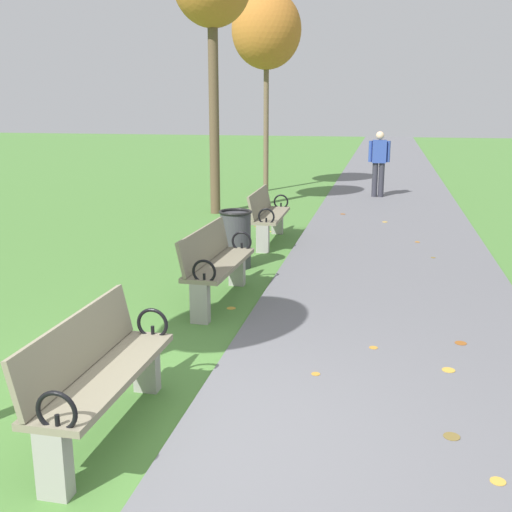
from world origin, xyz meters
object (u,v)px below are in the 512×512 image
object	(u,v)px
park_bench_1	(98,373)
trash_bin	(236,239)
park_bench_3	(268,215)
park_bench_2	(216,263)
tree_3	(266,31)
pedestrian_walking	(379,160)

from	to	relation	value
park_bench_1	trash_bin	bearing A→B (deg)	91.77
park_bench_3	trash_bin	xyz separation A→B (m)	(-0.15, -1.72, -0.06)
trash_bin	park_bench_2	bearing A→B (deg)	-84.81
park_bench_1	park_bench_2	bearing A→B (deg)	90.00
tree_3	pedestrian_walking	xyz separation A→B (m)	(2.99, -0.63, -3.18)
park_bench_1	park_bench_2	xyz separation A→B (m)	(0.00, 3.15, 0.00)
park_bench_2	pedestrian_walking	size ratio (longest dim) A/B	1.00
park_bench_1	park_bench_3	world-z (taller)	same
park_bench_2	park_bench_1	bearing A→B (deg)	-90.00
park_bench_2	park_bench_3	size ratio (longest dim) A/B	1.01
park_bench_1	trash_bin	xyz separation A→B (m)	(-0.15, 4.78, -0.06)
trash_bin	park_bench_3	bearing A→B (deg)	85.10
park_bench_1	park_bench_2	distance (m)	3.15
tree_3	pedestrian_walking	world-z (taller)	tree_3
park_bench_3	tree_3	size ratio (longest dim) A/B	0.31
park_bench_1	park_bench_3	distance (m)	6.49
park_bench_3	pedestrian_walking	xyz separation A→B (m)	(1.76, 5.61, 0.44)
pedestrian_walking	tree_3	bearing A→B (deg)	168.06
park_bench_1	tree_3	xyz separation A→B (m)	(-1.22, 12.73, 3.62)
park_bench_2	tree_3	size ratio (longest dim) A/B	0.32
pedestrian_walking	trash_bin	bearing A→B (deg)	-104.61
park_bench_3	pedestrian_walking	world-z (taller)	pedestrian_walking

